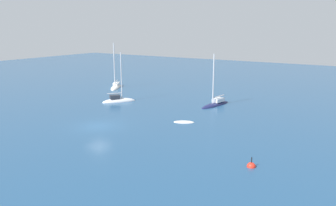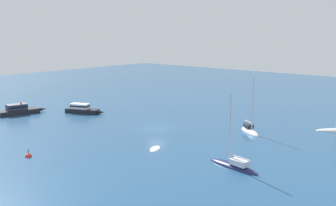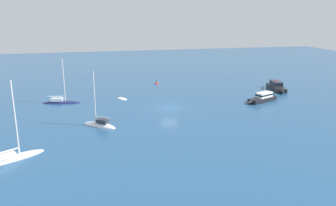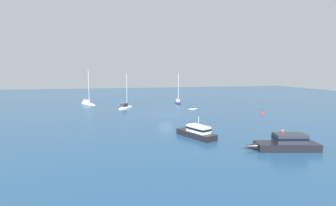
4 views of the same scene
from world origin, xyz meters
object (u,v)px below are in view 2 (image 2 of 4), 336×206
ketch_1 (250,131)px  ketch (234,165)px  motor_cruiser (82,109)px  channel_buoy (29,157)px  cabin_cruiser (19,110)px  dinghy (155,149)px

ketch_1 → ketch: bearing=-29.2°
motor_cruiser → channel_buoy: (14.50, -18.13, -0.64)m
motor_cruiser → channel_buoy: motor_cruiser is taller
ketch_1 → motor_cruiser: ketch_1 is taller
cabin_cruiser → ketch: 39.86m
channel_buoy → ketch_1: bearing=62.9°
ketch → motor_cruiser: 33.56m
ketch_1 → channel_buoy: size_ratio=6.66×
ketch → ketch_1: 14.41m
dinghy → cabin_cruiser: (-29.73, -0.14, 0.69)m
ketch → ketch_1: size_ratio=0.98×
dinghy → ketch: size_ratio=0.34×
cabin_cruiser → ketch_1: bearing=-55.6°
dinghy → ketch_1: bearing=-46.0°
dinghy → ketch_1: size_ratio=0.34×
cabin_cruiser → ketch_1: ketch_1 is taller
ketch → channel_buoy: ketch is taller
dinghy → cabin_cruiser: cabin_cruiser is taller
dinghy → motor_cruiser: size_ratio=0.39×
motor_cruiser → ketch_1: bearing=-9.6°
dinghy → motor_cruiser: 23.90m
ketch → dinghy: bearing=13.4°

